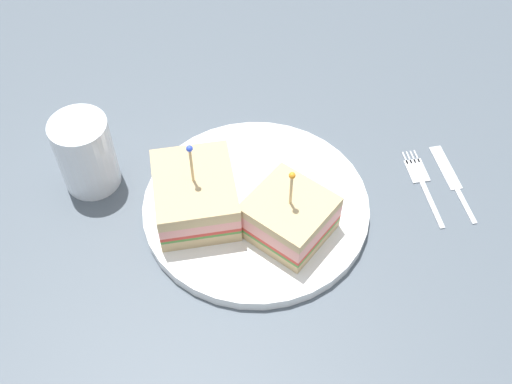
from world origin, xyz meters
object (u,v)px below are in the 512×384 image
object	(u,v)px
plate	(256,207)
drink_glass	(87,157)
knife	(452,178)
fork	(421,179)
sandwich_half_front	(289,217)
sandwich_half_back	(195,195)

from	to	relation	value
plate	drink_glass	size ratio (longest dim) A/B	2.74
knife	fork	bearing A→B (deg)	-58.82
sandwich_half_front	plate	bearing A→B (deg)	-106.52
drink_glass	fork	size ratio (longest dim) A/B	0.96
fork	sandwich_half_back	bearing A→B (deg)	-48.34
drink_glass	fork	bearing A→B (deg)	120.07
sandwich_half_front	knife	world-z (taller)	sandwich_half_front
sandwich_half_back	drink_glass	world-z (taller)	sandwich_half_back
plate	drink_glass	world-z (taller)	drink_glass
plate	sandwich_half_front	bearing A→B (deg)	73.48
sandwich_half_front	fork	world-z (taller)	sandwich_half_front
sandwich_half_back	fork	distance (cm)	27.25
sandwich_half_front	sandwich_half_back	size ratio (longest dim) A/B	0.72
fork	knife	size ratio (longest dim) A/B	1.00
sandwich_half_front	drink_glass	world-z (taller)	sandwich_half_front
sandwich_half_front	sandwich_half_back	xyz separation A→B (cm)	(2.64, -10.29, 0.11)
plate	sandwich_half_front	xyz separation A→B (cm)	(1.47, 4.96, 3.18)
plate	sandwich_half_front	distance (cm)	6.07
sandwich_half_back	sandwich_half_front	bearing A→B (deg)	104.40
knife	sandwich_half_front	bearing A→B (deg)	-37.16
plate	fork	bearing A→B (deg)	133.00
sandwich_half_front	fork	size ratio (longest dim) A/B	0.99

